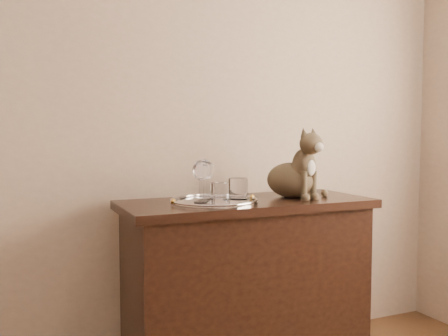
# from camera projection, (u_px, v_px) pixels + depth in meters

# --- Properties ---
(wall_back) EXTENTS (4.00, 0.10, 2.70)m
(wall_back) POSITION_uv_depth(u_px,v_px,m) (106.00, 95.00, 2.39)
(wall_back) COLOR tan
(wall_back) RESTS_ON ground
(sideboard) EXTENTS (1.20, 0.50, 0.85)m
(sideboard) POSITION_uv_depth(u_px,v_px,m) (246.00, 287.00, 2.41)
(sideboard) COLOR black
(sideboard) RESTS_ON ground
(tray) EXTENTS (0.40, 0.40, 0.01)m
(tray) POSITION_uv_depth(u_px,v_px,m) (214.00, 202.00, 2.28)
(tray) COLOR silver
(tray) RESTS_ON sideboard
(wine_glass_b) EXTENTS (0.07, 0.07, 0.18)m
(wine_glass_b) POSITION_uv_depth(u_px,v_px,m) (207.00, 180.00, 2.34)
(wine_glass_b) COLOR silver
(wine_glass_b) RESTS_ON tray
(wine_glass_c) EXTENTS (0.07, 0.07, 0.19)m
(wine_glass_c) POSITION_uv_depth(u_px,v_px,m) (200.00, 181.00, 2.22)
(wine_glass_c) COLOR white
(wine_glass_c) RESTS_ON tray
(wine_glass_d) EXTENTS (0.07, 0.07, 0.19)m
(wine_glass_d) POSITION_uv_depth(u_px,v_px,m) (204.00, 180.00, 2.27)
(wine_glass_d) COLOR silver
(wine_glass_d) RESTS_ON tray
(tumbler_b) EXTENTS (0.08, 0.08, 0.10)m
(tumbler_b) POSITION_uv_depth(u_px,v_px,m) (219.00, 194.00, 2.17)
(tumbler_b) COLOR white
(tumbler_b) RESTS_ON tray
(tumbler_c) EXTENTS (0.09, 0.09, 0.10)m
(tumbler_c) POSITION_uv_depth(u_px,v_px,m) (238.00, 189.00, 2.33)
(tumbler_c) COLOR white
(tumbler_c) RESTS_ON tray
(cat) EXTENTS (0.40, 0.39, 0.34)m
(cat) POSITION_uv_depth(u_px,v_px,m) (291.00, 163.00, 2.47)
(cat) COLOR #473A2A
(cat) RESTS_ON sideboard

